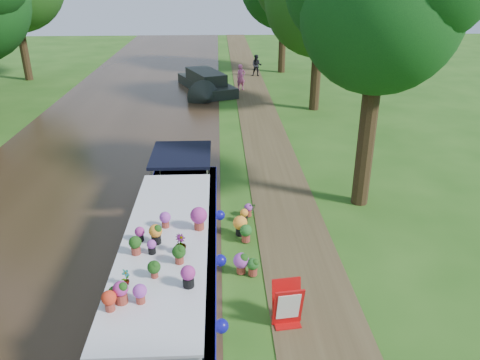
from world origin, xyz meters
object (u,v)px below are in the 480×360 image
second_boat (206,83)px  pedestrian_pink (241,77)px  sandwich_board (287,306)px  plant_boat (168,277)px  pedestrian_dark (257,65)px

second_boat → pedestrian_pink: 2.37m
sandwich_board → second_boat: bearing=88.7°
plant_boat → second_boat: plant_boat is taller
plant_boat → second_boat: size_ratio=1.80×
sandwich_board → pedestrian_pink: 22.92m
plant_boat → second_boat: 21.92m
plant_boat → second_boat: (0.42, 21.91, -0.30)m
pedestrian_pink → pedestrian_dark: 4.70m
second_boat → pedestrian_pink: pedestrian_pink is taller
second_boat → pedestrian_pink: bearing=-15.2°
pedestrian_pink → pedestrian_dark: bearing=50.1°
pedestrian_pink → pedestrian_dark: size_ratio=1.06×
sandwich_board → pedestrian_dark: 27.44m
plant_boat → pedestrian_pink: (2.75, 22.18, 0.02)m
plant_boat → pedestrian_dark: bearing=81.2°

